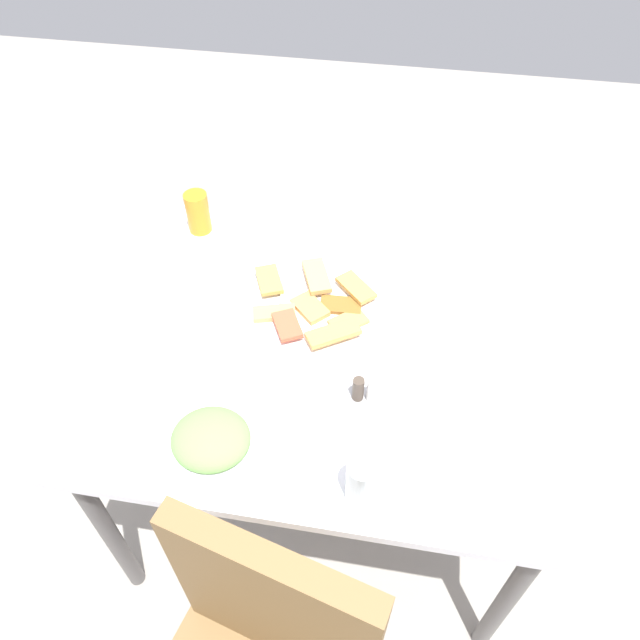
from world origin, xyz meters
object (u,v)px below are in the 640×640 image
pide_platter (310,306)px  salad_plate_greens (211,440)px  paper_napkin (441,290)px  fork (441,284)px  spoon (441,294)px  condiment_caddy (365,395)px  dining_table (327,360)px  soda_can (198,212)px  drinking_glass (362,481)px

pide_platter → salad_plate_greens: bearing=72.2°
salad_plate_greens → pide_platter: bearing=-107.8°
pide_platter → salad_plate_greens: size_ratio=1.47×
paper_napkin → fork: 0.02m
paper_napkin → spoon: 0.02m
pide_platter → condiment_caddy: bearing=123.1°
dining_table → paper_napkin: 0.35m
fork → paper_napkin: bearing=89.5°
soda_can → drinking_glass: 0.93m
dining_table → drinking_glass: drinking_glass is taller
salad_plate_greens → spoon: size_ratio=1.25×
pide_platter → salad_plate_greens: 0.44m
soda_can → spoon: soda_can is taller
salad_plate_greens → fork: salad_plate_greens is taller
soda_can → fork: soda_can is taller
salad_plate_greens → condiment_caddy: 0.35m
dining_table → salad_plate_greens: 0.39m
salad_plate_greens → soda_can: (0.23, -0.68, 0.04)m
condiment_caddy → pide_platter: bearing=-56.9°
pide_platter → drinking_glass: size_ratio=2.89×
drinking_glass → spoon: (-0.14, -0.59, -0.05)m
pide_platter → fork: bearing=-156.6°
dining_table → fork: fork is taller
condiment_caddy → paper_napkin: bearing=-112.3°
fork → spoon: size_ratio=0.87×
pide_platter → condiment_caddy: condiment_caddy is taller
drinking_glass → paper_napkin: (-0.14, -0.60, -0.06)m
pide_platter → paper_napkin: bearing=-159.4°
spoon → condiment_caddy: (0.16, 0.36, 0.02)m
dining_table → fork: size_ratio=6.79×
pide_platter → dining_table: bearing=120.7°
dining_table → fork: (-0.27, -0.24, 0.08)m
salad_plate_greens → drinking_glass: size_ratio=1.96×
condiment_caddy → salad_plate_greens: bearing=28.3°
spoon → paper_napkin: bearing=-90.9°
soda_can → condiment_caddy: 0.75m
soda_can → fork: size_ratio=0.75×
fork → spoon: bearing=89.5°
drinking_glass → paper_napkin: 0.62m
salad_plate_greens → fork: 0.73m
spoon → condiment_caddy: 0.40m
fork → condiment_caddy: 0.43m
paper_napkin → soda_can: bearing=-11.2°
pide_platter → paper_napkin: pide_platter is taller
paper_napkin → drinking_glass: bearing=77.2°
drinking_glass → condiment_caddy: size_ratio=1.19×
fork → spoon: (0.00, 0.04, 0.00)m
dining_table → paper_napkin: (-0.27, -0.22, 0.07)m
paper_napkin → condiment_caddy: condiment_caddy is taller
spoon → condiment_caddy: bearing=65.9°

